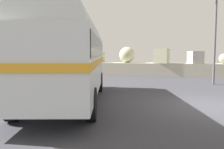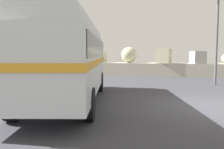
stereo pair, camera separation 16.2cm
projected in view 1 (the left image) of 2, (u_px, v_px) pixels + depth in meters
name	position (u px, v px, depth m)	size (l,w,h in m)	color
ground	(213.00, 107.00, 8.55)	(32.00, 26.00, 0.02)	#38383E
breakwater	(189.00, 67.00, 19.91)	(31.36, 2.14, 2.50)	#B5AF9B
vintage_coach	(68.00, 50.00, 9.14)	(4.57, 8.91, 3.70)	black
lamp_post	(213.00, 30.00, 14.36)	(1.04, 0.43, 5.85)	#5B5B60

